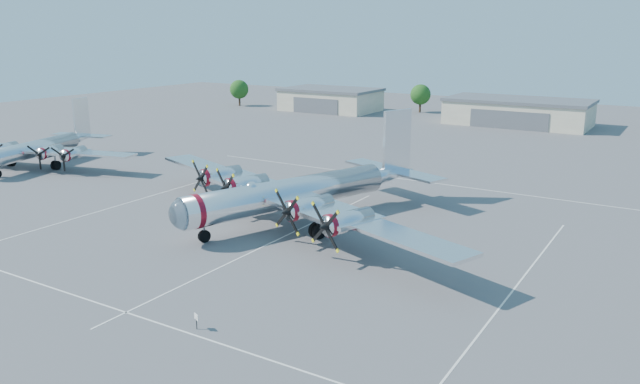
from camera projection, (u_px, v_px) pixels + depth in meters
The scene contains 9 objects.
ground at pixel (300, 229), 61.57m from camera, with size 260.00×260.00×0.00m, color #505052.
parking_lines at pixel (290, 234), 60.12m from camera, with size 60.00×50.08×0.01m.
hangar_west at pixel (330, 99), 151.25m from camera, with size 22.60×14.60×5.40m.
hangar_center at pixel (518, 112), 128.45m from camera, with size 28.60×14.60×5.40m.
tree_far_west at pixel (239, 89), 160.27m from camera, with size 4.80×4.80×6.64m.
tree_west at pixel (420, 95), 147.36m from camera, with size 4.80×4.80×6.64m.
main_bomber_b29 at pixel (300, 220), 64.37m from camera, with size 46.95×32.11×10.38m, color white, non-canonical shape.
bomber_west at pixel (41, 166), 90.31m from camera, with size 33.29×23.57×8.79m, color silver, non-canonical shape.
info_placard at pixel (196, 318), 40.81m from camera, with size 0.54×0.28×1.10m.
Camera 1 is at (32.42, -48.91, 19.10)m, focal length 35.00 mm.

